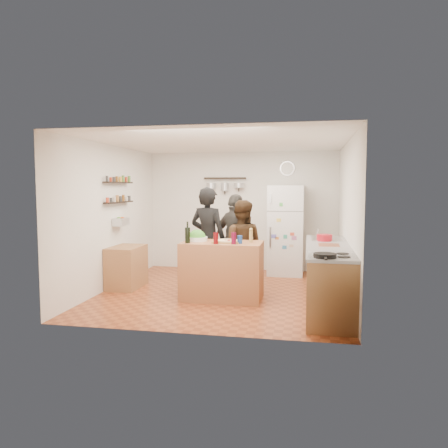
% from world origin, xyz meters
% --- Properties ---
extents(room_shell, '(4.20, 4.20, 4.20)m').
position_xyz_m(room_shell, '(0.00, 0.39, 1.25)').
color(room_shell, brown).
rests_on(room_shell, ground).
extents(prep_island, '(1.25, 0.72, 0.91)m').
position_xyz_m(prep_island, '(0.07, -0.41, 0.46)').
color(prep_island, '#9E613A').
rests_on(prep_island, floor).
extents(pizza_board, '(0.42, 0.34, 0.02)m').
position_xyz_m(pizza_board, '(0.15, -0.43, 0.92)').
color(pizza_board, olive).
rests_on(pizza_board, prep_island).
extents(pizza, '(0.34, 0.34, 0.02)m').
position_xyz_m(pizza, '(0.15, -0.43, 0.94)').
color(pizza, beige).
rests_on(pizza, pizza_board).
extents(salad_bowl, '(0.33, 0.33, 0.07)m').
position_xyz_m(salad_bowl, '(-0.35, -0.36, 0.94)').
color(salad_bowl, silver).
rests_on(salad_bowl, prep_island).
extents(wine_bottle, '(0.08, 0.08, 0.24)m').
position_xyz_m(wine_bottle, '(-0.43, -0.63, 1.03)').
color(wine_bottle, black).
rests_on(wine_bottle, prep_island).
extents(wine_glass_near, '(0.07, 0.07, 0.18)m').
position_xyz_m(wine_glass_near, '(0.02, -0.65, 1.00)').
color(wine_glass_near, '#58070A').
rests_on(wine_glass_near, prep_island).
extents(wine_glass_far, '(0.07, 0.07, 0.18)m').
position_xyz_m(wine_glass_far, '(0.29, -0.61, 1.00)').
color(wine_glass_far, '#560720').
rests_on(wine_glass_far, prep_island).
extents(pepper_mill, '(0.06, 0.06, 0.18)m').
position_xyz_m(pepper_mill, '(0.52, -0.36, 1.00)').
color(pepper_mill, '#A18143').
rests_on(pepper_mill, prep_island).
extents(salt_canister, '(0.08, 0.08, 0.12)m').
position_xyz_m(salt_canister, '(0.37, -0.53, 0.97)').
color(salt_canister, navy).
rests_on(salt_canister, prep_island).
extents(person_left, '(0.74, 0.58, 1.77)m').
position_xyz_m(person_left, '(-0.29, 0.17, 0.89)').
color(person_left, black).
rests_on(person_left, floor).
extents(person_center, '(0.77, 0.61, 1.55)m').
position_xyz_m(person_center, '(0.28, 0.17, 0.78)').
color(person_center, black).
rests_on(person_center, floor).
extents(person_back, '(1.04, 0.81, 1.65)m').
position_xyz_m(person_back, '(0.11, 0.63, 0.83)').
color(person_back, '#2E2C29').
rests_on(person_back, floor).
extents(counter_run, '(0.63, 2.63, 0.90)m').
position_xyz_m(counter_run, '(1.70, -0.55, 0.45)').
color(counter_run, '#9E7042').
rests_on(counter_run, floor).
extents(stove_top, '(0.60, 0.62, 0.02)m').
position_xyz_m(stove_top, '(1.70, -1.50, 0.91)').
color(stove_top, white).
rests_on(stove_top, counter_run).
extents(skillet, '(0.28, 0.28, 0.05)m').
position_xyz_m(skillet, '(1.60, -1.70, 0.95)').
color(skillet, black).
rests_on(skillet, stove_top).
extents(sink, '(0.50, 0.80, 0.03)m').
position_xyz_m(sink, '(1.70, 0.30, 0.92)').
color(sink, silver).
rests_on(sink, counter_run).
extents(cutting_board, '(0.30, 0.40, 0.02)m').
position_xyz_m(cutting_board, '(1.70, -0.51, 0.91)').
color(cutting_board, brown).
rests_on(cutting_board, counter_run).
extents(red_bowl, '(0.24, 0.24, 0.10)m').
position_xyz_m(red_bowl, '(1.65, -0.03, 0.97)').
color(red_bowl, '#B21421').
rests_on(red_bowl, counter_run).
extents(fridge, '(0.70, 0.68, 1.80)m').
position_xyz_m(fridge, '(0.95, 1.75, 0.90)').
color(fridge, white).
rests_on(fridge, floor).
extents(wall_clock, '(0.30, 0.03, 0.30)m').
position_xyz_m(wall_clock, '(0.95, 2.08, 2.15)').
color(wall_clock, silver).
rests_on(wall_clock, back_wall).
extents(spice_shelf_lower, '(0.12, 1.00, 0.02)m').
position_xyz_m(spice_shelf_lower, '(-1.93, 0.20, 1.50)').
color(spice_shelf_lower, black).
rests_on(spice_shelf_lower, left_wall).
extents(spice_shelf_upper, '(0.12, 1.00, 0.02)m').
position_xyz_m(spice_shelf_upper, '(-1.93, 0.20, 1.85)').
color(spice_shelf_upper, black).
rests_on(spice_shelf_upper, left_wall).
extents(produce_basket, '(0.18, 0.35, 0.14)m').
position_xyz_m(produce_basket, '(-1.90, 0.20, 1.15)').
color(produce_basket, silver).
rests_on(produce_basket, left_wall).
extents(side_table, '(0.50, 0.80, 0.73)m').
position_xyz_m(side_table, '(-1.74, 0.04, 0.36)').
color(side_table, '#A87546').
rests_on(side_table, floor).
extents(pot_rack, '(0.90, 0.04, 0.04)m').
position_xyz_m(pot_rack, '(-0.35, 2.00, 1.95)').
color(pot_rack, black).
rests_on(pot_rack, back_wall).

